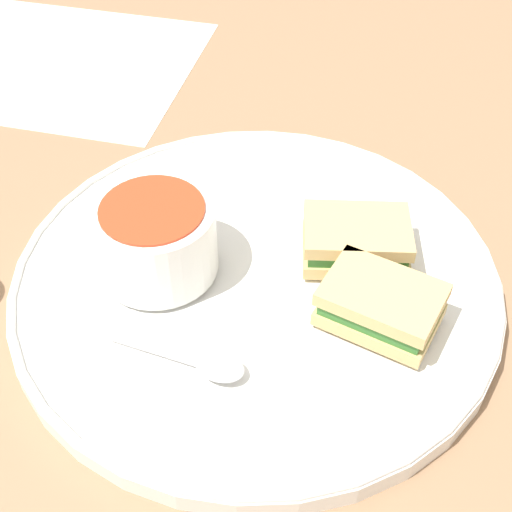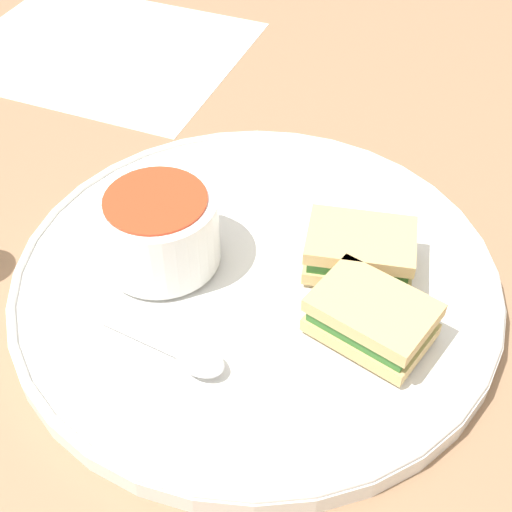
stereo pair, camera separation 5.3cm
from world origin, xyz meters
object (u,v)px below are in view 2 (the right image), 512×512
(sandwich_half_far, at_px, (360,250))
(sandwich_half_near, at_px, (372,317))
(soup_bowl, at_px, (158,230))
(spoon, at_px, (193,358))

(sandwich_half_far, bearing_deg, sandwich_half_near, 12.79)
(sandwich_half_near, xyz_separation_m, sandwich_half_far, (-0.07, -0.01, 0.00))
(soup_bowl, xyz_separation_m, sandwich_half_far, (-0.02, 0.15, -0.01))
(spoon, bearing_deg, sandwich_half_far, 65.89)
(sandwich_half_near, bearing_deg, soup_bowl, -104.08)
(soup_bowl, relative_size, sandwich_half_near, 0.94)
(spoon, bearing_deg, sandwich_half_near, 40.49)
(soup_bowl, relative_size, spoon, 0.90)
(soup_bowl, distance_m, sandwich_half_near, 0.17)
(spoon, height_order, sandwich_half_far, sandwich_half_far)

